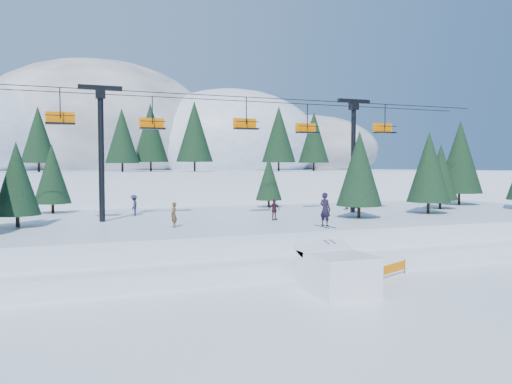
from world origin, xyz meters
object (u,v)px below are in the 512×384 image
object	(u,v)px
banner_near	(394,268)
chairlift	(227,135)
jump_kicker	(336,270)
banner_far	(424,255)

from	to	relation	value
banner_near	chairlift	bearing A→B (deg)	112.66
jump_kicker	banner_near	distance (m)	5.51
banner_near	banner_far	world-z (taller)	same
banner_near	banner_far	bearing A→B (deg)	32.81
jump_kicker	chairlift	bearing A→B (deg)	93.20
jump_kicker	chairlift	distance (m)	18.34
banner_near	banner_far	distance (m)	5.71
jump_kicker	banner_far	bearing A→B (deg)	27.12
jump_kicker	banner_near	world-z (taller)	jump_kicker
chairlift	banner_far	world-z (taller)	chairlift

